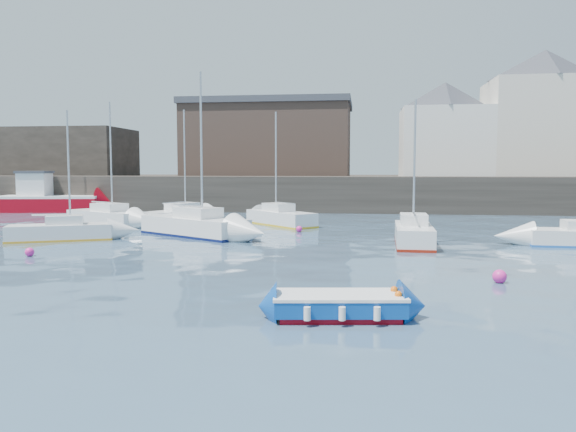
# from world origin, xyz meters

# --- Properties ---
(water) EXTENTS (220.00, 220.00, 0.00)m
(water) POSITION_xyz_m (0.00, 0.00, 0.00)
(water) COLOR #2D4760
(water) RESTS_ON ground
(quay_wall) EXTENTS (90.00, 5.00, 3.00)m
(quay_wall) POSITION_xyz_m (0.00, 35.00, 1.50)
(quay_wall) COLOR #28231E
(quay_wall) RESTS_ON ground
(land_strip) EXTENTS (90.00, 32.00, 2.80)m
(land_strip) POSITION_xyz_m (0.00, 53.00, 1.40)
(land_strip) COLOR #28231E
(land_strip) RESTS_ON ground
(bldg_east_a) EXTENTS (13.36, 13.36, 11.80)m
(bldg_east_a) POSITION_xyz_m (20.00, 42.00, 8.81)
(bldg_east_a) COLOR beige
(bldg_east_a) RESTS_ON land_strip
(bldg_east_d) EXTENTS (11.14, 11.14, 8.95)m
(bldg_east_d) POSITION_xyz_m (11.00, 41.50, 7.36)
(bldg_east_d) COLOR white
(bldg_east_d) RESTS_ON land_strip
(warehouse) EXTENTS (16.40, 10.40, 7.60)m
(warehouse) POSITION_xyz_m (-6.00, 43.00, 6.62)
(warehouse) COLOR #3D2D26
(warehouse) RESTS_ON land_strip
(bldg_west) EXTENTS (14.00, 8.00, 5.00)m
(bldg_west) POSITION_xyz_m (-28.00, 42.00, 5.30)
(bldg_west) COLOR #353028
(bldg_west) RESTS_ON land_strip
(blue_dinghy) EXTENTS (3.37, 1.92, 0.61)m
(blue_dinghy) POSITION_xyz_m (2.83, 0.19, 0.34)
(blue_dinghy) COLOR #950412
(blue_dinghy) RESTS_ON ground
(fishing_boat) EXTENTS (8.85, 4.55, 5.59)m
(fishing_boat) POSITION_xyz_m (-23.40, 31.45, 1.08)
(fishing_boat) COLOR #950412
(fishing_boat) RESTS_ON ground
(sailboat_a) EXTENTS (5.31, 3.57, 6.62)m
(sailboat_a) POSITION_xyz_m (-11.92, 13.37, 0.47)
(sailboat_a) COLOR white
(sailboat_a) RESTS_ON ground
(sailboat_b) EXTENTS (6.89, 5.55, 8.77)m
(sailboat_b) POSITION_xyz_m (-5.70, 16.17, 0.57)
(sailboat_b) COLOR white
(sailboat_b) RESTS_ON ground
(sailboat_c) EXTENTS (1.90, 5.37, 7.00)m
(sailboat_c) POSITION_xyz_m (5.85, 14.10, 0.54)
(sailboat_c) COLOR white
(sailboat_c) RESTS_ON ground
(sailboat_e) EXTENTS (6.33, 4.70, 7.92)m
(sailboat_e) POSITION_xyz_m (-13.18, 21.29, 0.52)
(sailboat_e) COLOR white
(sailboat_e) RESTS_ON ground
(sailboat_f) EXTENTS (5.17, 5.34, 7.33)m
(sailboat_f) POSITION_xyz_m (-1.88, 22.46, 0.52)
(sailboat_f) COLOR white
(sailboat_f) RESTS_ON ground
(sailboat_h) EXTENTS (4.22, 6.16, 7.62)m
(sailboat_h) POSITION_xyz_m (-8.82, 22.99, 0.50)
(sailboat_h) COLOR white
(sailboat_h) RESTS_ON ground
(buoy_near) EXTENTS (0.38, 0.38, 0.38)m
(buoy_near) POSITION_xyz_m (-10.46, 8.32, 0.00)
(buoy_near) COLOR #E92593
(buoy_near) RESTS_ON ground
(buoy_mid) EXTENTS (0.45, 0.45, 0.45)m
(buoy_mid) POSITION_xyz_m (7.78, 5.17, 0.00)
(buoy_mid) COLOR #E92593
(buoy_mid) RESTS_ON ground
(buoy_far) EXTENTS (0.36, 0.36, 0.36)m
(buoy_far) POSITION_xyz_m (-0.26, 18.86, 0.00)
(buoy_far) COLOR #E92593
(buoy_far) RESTS_ON ground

